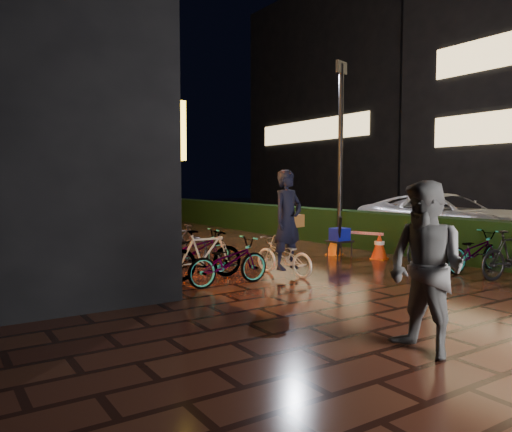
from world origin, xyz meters
TOP-DOWN VIEW (x-y plane):
  - ground at (0.00, 0.00)m, footprint 80.00×80.00m
  - asphalt_road at (9.00, 5.00)m, footprint 11.00×60.00m
  - hedge at (3.30, 8.00)m, footprint 0.70×20.00m
  - bystander_person at (-2.38, -3.11)m, footprint 0.72×0.91m
  - van at (6.16, 2.80)m, footprint 3.10×5.57m
  - far_buildings at (17.23, 9.61)m, footprint 9.08×31.00m
  - lamp_post_hedge at (2.97, 3.96)m, footprint 0.49×0.21m
  - lamp_post_sf at (-2.81, 9.04)m, footprint 0.51×0.16m
  - cyclist at (-0.94, 1.27)m, footprint 0.80×1.50m
  - traffic_barrier at (1.91, 2.23)m, footprint 0.87×1.53m
  - cart_assembly at (1.47, 2.35)m, footprint 0.56×0.56m
  - parked_bikes_storefront at (-2.31, 3.71)m, footprint 1.87×6.25m
  - parked_bikes_hedge at (2.41, -0.46)m, footprint 1.71×2.54m

SIDE VIEW (x-z plane):
  - ground at x=0.00m, z-range 0.00..0.00m
  - asphalt_road at x=9.00m, z-range 0.00..0.01m
  - traffic_barrier at x=1.91m, z-range 0.00..0.63m
  - parked_bikes_storefront at x=-2.31m, z-range -0.03..0.90m
  - parked_bikes_hedge at x=2.41m, z-range -0.02..0.92m
  - hedge at x=3.30m, z-range 0.00..1.00m
  - cart_assembly at x=1.47m, z-range 0.01..1.04m
  - van at x=6.16m, z-range 0.01..1.48m
  - cyclist at x=-0.94m, z-range -0.26..1.79m
  - bystander_person at x=-2.38m, z-range 0.00..1.84m
  - lamp_post_hedge at x=2.97m, z-range 0.26..5.40m
  - lamp_post_sf at x=-2.81m, z-range 0.27..5.57m
  - far_buildings at x=17.23m, z-range -0.53..13.47m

